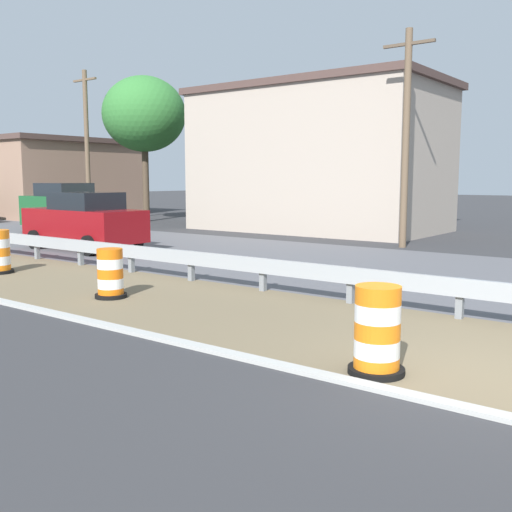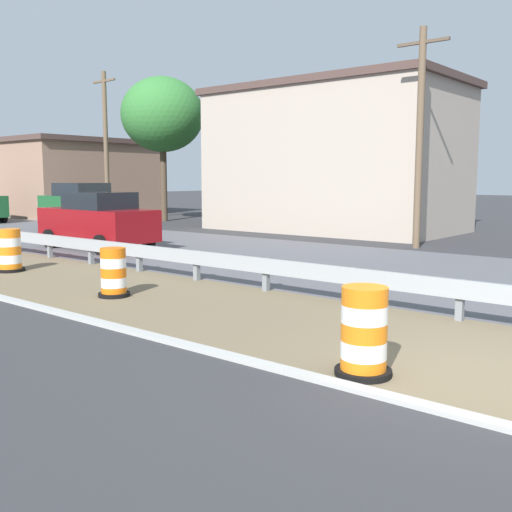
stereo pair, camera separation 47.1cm
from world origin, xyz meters
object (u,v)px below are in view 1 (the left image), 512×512
(car_lead_far_lane, at_px, (84,221))
(car_mid_far_lane, at_px, (67,208))
(utility_pole_near, at_px, (406,136))
(utility_pole_mid, at_px, (87,145))
(traffic_barrel_nearest, at_px, (377,334))
(traffic_barrel_close, at_px, (110,276))

(car_lead_far_lane, xyz_separation_m, car_mid_far_lane, (3.23, 5.52, 0.12))
(utility_pole_near, bearing_deg, utility_pole_mid, 88.03)
(traffic_barrel_nearest, xyz_separation_m, car_lead_far_lane, (5.79, 13.40, 0.47))
(traffic_barrel_nearest, relative_size, utility_pole_mid, 0.14)
(car_lead_far_lane, distance_m, utility_pole_near, 11.16)
(car_mid_far_lane, bearing_deg, car_lead_far_lane, -29.85)
(traffic_barrel_nearest, height_order, car_lead_far_lane, car_lead_far_lane)
(traffic_barrel_nearest, distance_m, traffic_barrel_close, 6.39)
(utility_pole_near, bearing_deg, car_mid_far_lane, 105.58)
(car_mid_far_lane, bearing_deg, utility_pole_mid, 134.69)
(traffic_barrel_nearest, xyz_separation_m, utility_pole_near, (12.84, 5.22, 3.31))
(utility_pole_mid, bearing_deg, car_lead_far_lane, -127.97)
(traffic_barrel_close, bearing_deg, utility_pole_near, -5.21)
(traffic_barrel_nearest, xyz_separation_m, utility_pole_mid, (13.46, 23.23, 3.64))
(traffic_barrel_nearest, bearing_deg, traffic_barrel_close, 80.33)
(traffic_barrel_nearest, height_order, utility_pole_near, utility_pole_near)
(utility_pole_mid, bearing_deg, traffic_barrel_close, -126.19)
(utility_pole_mid, bearing_deg, car_mid_far_lane, -135.82)
(traffic_barrel_close, bearing_deg, car_mid_far_lane, 57.79)
(traffic_barrel_nearest, bearing_deg, utility_pole_near, 22.13)
(traffic_barrel_close, bearing_deg, utility_pole_mid, 53.81)
(car_lead_far_lane, height_order, utility_pole_mid, utility_pole_mid)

